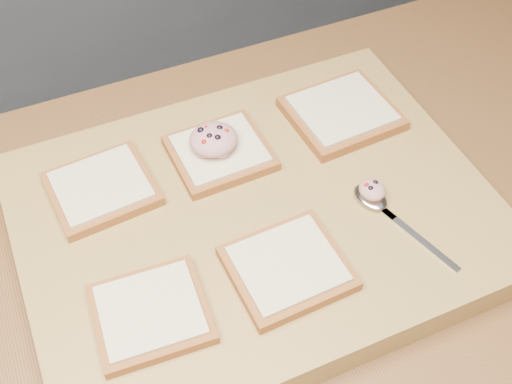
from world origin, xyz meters
TOP-DOWN VIEW (x-y plane):
  - cutting_board at (-0.12, 0.07)m, footprint 0.54×0.41m
  - bread_far_left at (-0.28, 0.16)m, footprint 0.12×0.12m
  - bread_far_center at (-0.13, 0.16)m, footprint 0.12×0.11m
  - bread_far_right at (0.04, 0.16)m, footprint 0.14×0.13m
  - bread_near_left at (-0.28, -0.02)m, footprint 0.12×0.11m
  - bread_near_center at (-0.13, -0.03)m, footprint 0.12×0.11m
  - tuna_salad_dollop at (-0.14, 0.16)m, footprint 0.06×0.06m
  - spoon at (0.01, 0.01)m, footprint 0.06×0.15m
  - spoon_salad at (0.00, 0.02)m, footprint 0.03×0.03m

SIDE VIEW (x-z plane):
  - cutting_board at x=-0.12m, z-range 0.90..0.94m
  - spoon at x=0.01m, z-range 0.94..0.95m
  - bread_near_left at x=-0.28m, z-range 0.94..0.96m
  - bread_far_center at x=-0.13m, z-range 0.94..0.96m
  - bread_far_left at x=-0.28m, z-range 0.94..0.96m
  - bread_near_center at x=-0.13m, z-range 0.94..0.96m
  - bread_far_right at x=0.04m, z-range 0.94..0.96m
  - spoon_salad at x=0.00m, z-range 0.95..0.97m
  - tuna_salad_dollop at x=-0.14m, z-range 0.96..0.99m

